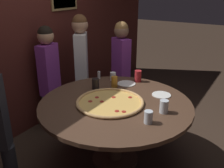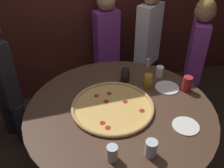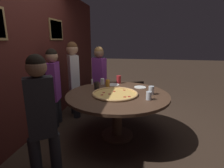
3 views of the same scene
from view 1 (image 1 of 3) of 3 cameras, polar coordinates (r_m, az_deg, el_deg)
The scene contains 16 objects.
ground_plane at distance 3.02m, azimuth 0.70°, elevation -16.87°, with size 24.00×24.00×0.00m, color #38281E.
back_wall at distance 3.37m, azimuth -20.25°, elevation 10.44°, with size 6.40×0.08×2.60m.
dining_table at distance 2.69m, azimuth 0.76°, elevation -6.57°, with size 1.60×1.60×0.74m.
giant_pizza at distance 2.59m, azimuth -0.46°, elevation -4.15°, with size 0.71×0.71×0.03m.
drink_cup_near_right at distance 3.18m, azimuth 5.97°, elevation 1.81°, with size 0.08×0.08×0.15m, color #B22328.
drink_cup_near_left at distance 3.21m, azimuth 0.23°, elevation 1.76°, with size 0.07×0.07×0.11m, color white.
drink_cup_front_edge at distance 2.44m, azimuth 11.80°, elevation -5.06°, with size 0.08×0.08×0.13m, color silver.
drink_cup_centre_back at distance 2.99m, azimuth 0.56°, elevation 0.49°, with size 0.08×0.08×0.13m, color #BC7A23.
drink_cup_beside_pizza at distance 2.24m, azimuth 8.32°, elevation -7.50°, with size 0.08×0.08×0.12m, color silver.
drink_cup_far_left at distance 2.93m, azimuth -3.78°, elevation 0.03°, with size 0.09×0.09×0.13m, color black.
white_plate_near_front at distance 3.11m, azimuth 3.33°, elevation 0.11°, with size 0.22×0.22×0.01m, color white.
white_plate_far_back at distance 2.84m, azimuth 11.22°, elevation -2.45°, with size 0.21×0.21×0.01m, color white.
condiment_shaker at distance 3.27m, azimuth -2.99°, elevation 2.06°, with size 0.04×0.04×0.10m.
diner_far_left at distance 3.73m, azimuth 2.05°, elevation 4.77°, with size 0.28×0.37×1.42m.
diner_far_right at distance 3.47m, azimuth -14.22°, elevation 2.76°, with size 0.37×0.21×1.41m.
diner_side_right at distance 3.65m, azimuth -7.00°, elevation 5.21°, with size 0.39×0.33×1.52m.
Camera 1 is at (-2.02, -1.24, 1.88)m, focal length 40.00 mm.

